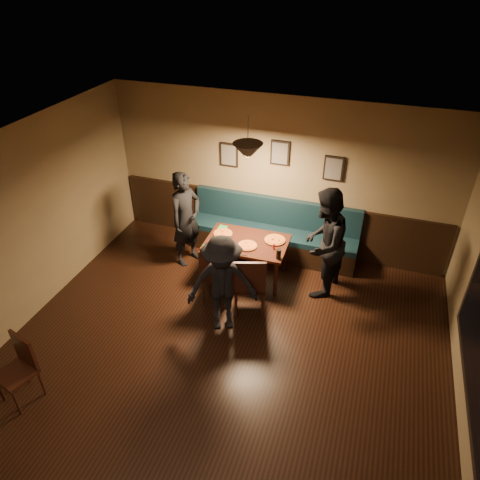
# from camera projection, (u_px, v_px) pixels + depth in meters

# --- Properties ---
(floor) EXTENTS (7.00, 7.00, 0.00)m
(floor) POSITION_uv_depth(u_px,v_px,m) (205.00, 391.00, 5.63)
(floor) COLOR black
(floor) RESTS_ON ground
(ceiling) EXTENTS (7.00, 7.00, 0.00)m
(ceiling) POSITION_uv_depth(u_px,v_px,m) (192.00, 194.00, 4.09)
(ceiling) COLOR silver
(ceiling) RESTS_ON ground
(wall_back) EXTENTS (6.00, 0.00, 6.00)m
(wall_back) POSITION_uv_depth(u_px,v_px,m) (279.00, 177.00, 7.63)
(wall_back) COLOR #8C704F
(wall_back) RESTS_ON ground
(wainscot) EXTENTS (5.88, 0.06, 1.00)m
(wainscot) POSITION_uv_depth(u_px,v_px,m) (276.00, 223.00, 8.11)
(wainscot) COLOR black
(wainscot) RESTS_ON ground
(booth_bench) EXTENTS (3.00, 0.60, 1.00)m
(booth_bench) POSITION_uv_depth(u_px,v_px,m) (273.00, 230.00, 7.89)
(booth_bench) COLOR #0F232D
(booth_bench) RESTS_ON ground
(picture_left) EXTENTS (0.32, 0.04, 0.42)m
(picture_left) POSITION_uv_depth(u_px,v_px,m) (229.00, 155.00, 7.68)
(picture_left) COLOR black
(picture_left) RESTS_ON wall_back
(picture_center) EXTENTS (0.32, 0.04, 0.42)m
(picture_center) POSITION_uv_depth(u_px,v_px,m) (280.00, 153.00, 7.36)
(picture_center) COLOR black
(picture_center) RESTS_ON wall_back
(picture_right) EXTENTS (0.32, 0.04, 0.42)m
(picture_right) POSITION_uv_depth(u_px,v_px,m) (333.00, 168.00, 7.21)
(picture_right) COLOR black
(picture_right) RESTS_ON wall_back
(pendant_lamp) EXTENTS (0.44, 0.44, 0.25)m
(pendant_lamp) POSITION_uv_depth(u_px,v_px,m) (248.00, 152.00, 6.37)
(pendant_lamp) COLOR black
(pendant_lamp) RESTS_ON ceiling
(dining_table) EXTENTS (1.34, 0.88, 0.71)m
(dining_table) POSITION_uv_depth(u_px,v_px,m) (247.00, 259.00, 7.41)
(dining_table) COLOR black
(dining_table) RESTS_ON floor
(chair_near_left) EXTENTS (0.47, 0.47, 0.99)m
(chair_near_left) POSITION_uv_depth(u_px,v_px,m) (218.00, 272.00, 6.87)
(chair_near_left) COLOR black
(chair_near_left) RESTS_ON floor
(chair_near_right) EXTENTS (0.58, 0.58, 1.05)m
(chair_near_right) POSITION_uv_depth(u_px,v_px,m) (249.00, 283.00, 6.61)
(chair_near_right) COLOR black
(chair_near_right) RESTS_ON floor
(diner_left) EXTENTS (0.61, 0.73, 1.70)m
(diner_left) POSITION_uv_depth(u_px,v_px,m) (186.00, 219.00, 7.53)
(diner_left) COLOR black
(diner_left) RESTS_ON floor
(diner_right) EXTENTS (0.85, 1.01, 1.82)m
(diner_right) POSITION_uv_depth(u_px,v_px,m) (324.00, 244.00, 6.80)
(diner_right) COLOR black
(diner_right) RESTS_ON floor
(diner_front) EXTENTS (1.14, 0.91, 1.54)m
(diner_front) POSITION_uv_depth(u_px,v_px,m) (222.00, 285.00, 6.19)
(diner_front) COLOR black
(diner_front) RESTS_ON floor
(pizza_a) EXTENTS (0.39, 0.39, 0.04)m
(pizza_a) POSITION_uv_depth(u_px,v_px,m) (223.00, 234.00, 7.38)
(pizza_a) COLOR #C76525
(pizza_a) RESTS_ON dining_table
(pizza_b) EXTENTS (0.38, 0.38, 0.04)m
(pizza_b) POSITION_uv_depth(u_px,v_px,m) (247.00, 246.00, 7.08)
(pizza_b) COLOR orange
(pizza_b) RESTS_ON dining_table
(pizza_c) EXTENTS (0.45, 0.45, 0.04)m
(pizza_c) POSITION_uv_depth(u_px,v_px,m) (275.00, 240.00, 7.22)
(pizza_c) COLOR orange
(pizza_c) RESTS_ON dining_table
(soda_glass) EXTENTS (0.09, 0.09, 0.16)m
(soda_glass) POSITION_uv_depth(u_px,v_px,m) (279.00, 254.00, 6.78)
(soda_glass) COLOR black
(soda_glass) RESTS_ON dining_table
(tabasco_bottle) EXTENTS (0.03, 0.03, 0.12)m
(tabasco_bottle) POSITION_uv_depth(u_px,v_px,m) (274.00, 246.00, 7.00)
(tabasco_bottle) COLOR #A50519
(tabasco_bottle) RESTS_ON dining_table
(napkin_a) EXTENTS (0.15, 0.15, 0.01)m
(napkin_a) POSITION_uv_depth(u_px,v_px,m) (223.00, 228.00, 7.57)
(napkin_a) COLOR #22802C
(napkin_a) RESTS_ON dining_table
(napkin_b) EXTENTS (0.19, 0.19, 0.01)m
(napkin_b) POSITION_uv_depth(u_px,v_px,m) (209.00, 245.00, 7.12)
(napkin_b) COLOR #207A3D
(napkin_b) RESTS_ON dining_table
(cutlery_set) EXTENTS (0.20, 0.04, 0.00)m
(cutlery_set) POSITION_uv_depth(u_px,v_px,m) (237.00, 254.00, 6.91)
(cutlery_set) COLOR silver
(cutlery_set) RESTS_ON dining_table
(cafe_chair_far) EXTENTS (0.49, 0.49, 0.90)m
(cafe_chair_far) POSITION_uv_depth(u_px,v_px,m) (16.00, 373.00, 5.31)
(cafe_chair_far) COLOR black
(cafe_chair_far) RESTS_ON floor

